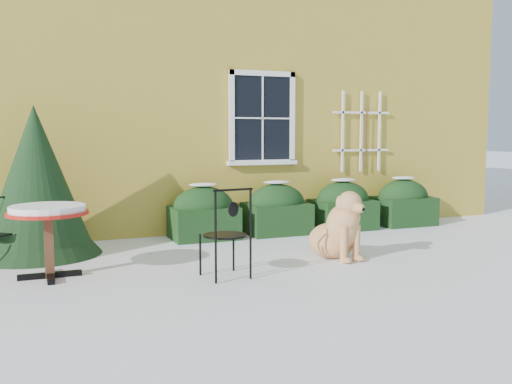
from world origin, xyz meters
name	(u,v)px	position (x,y,z in m)	size (l,w,h in m)	color
ground	(286,272)	(0.00, 0.00, 0.00)	(80.00, 80.00, 0.00)	white
house	(160,68)	(0.00, 7.00, 3.22)	(12.40, 8.40, 6.40)	gold
hedge_row	(310,208)	(1.65, 2.55, 0.40)	(4.95, 0.80, 0.91)	black
evergreen_shrub	(37,195)	(-2.83, 2.19, 0.85)	(1.74, 1.74, 2.11)	black
bistro_table	(48,218)	(-2.73, 0.77, 0.72)	(0.93, 0.93, 0.87)	black
patio_chair_near	(227,233)	(-0.78, -0.01, 0.54)	(0.54, 0.53, 1.08)	black
dog	(339,230)	(0.98, 0.41, 0.39)	(0.73, 1.09, 0.97)	tan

